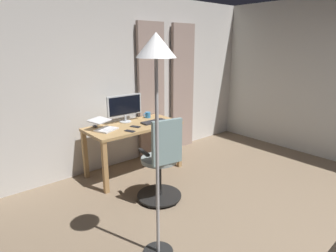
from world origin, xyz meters
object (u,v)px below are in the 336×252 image
object	(u,v)px
computer_mouse	(95,126)
floor_lamp	(156,75)
computer_keyboard	(154,122)
cell_phone_face_up	(130,131)
laptop	(104,126)
mug_coffee	(148,115)
office_chair	(162,164)
desk	(134,131)
computer_monitor	(125,106)
cell_phone_by_monitor	(135,127)

from	to	relation	value
computer_mouse	floor_lamp	world-z (taller)	floor_lamp
computer_keyboard	cell_phone_face_up	world-z (taller)	computer_keyboard
computer_mouse	computer_keyboard	bearing A→B (deg)	157.34
computer_keyboard	laptop	world-z (taller)	laptop
cell_phone_face_up	computer_keyboard	bearing A→B (deg)	176.13
computer_keyboard	floor_lamp	xyz separation A→B (m)	(1.15, 1.54, 0.89)
mug_coffee	computer_mouse	bearing A→B (deg)	-2.60
office_chair	cell_phone_face_up	bearing A→B (deg)	100.22
desk	mug_coffee	distance (m)	0.48
computer_monitor	cell_phone_by_monitor	size ratio (longest dim) A/B	4.03
office_chair	floor_lamp	size ratio (longest dim) A/B	0.55
computer_mouse	mug_coffee	size ratio (longest dim) A/B	0.77
cell_phone_by_monitor	mug_coffee	distance (m)	0.56
office_chair	floor_lamp	distance (m)	1.49
cell_phone_by_monitor	desk	bearing A→B (deg)	-132.47
computer_keyboard	cell_phone_face_up	xyz separation A→B (m)	(0.53, 0.16, -0.01)
computer_mouse	mug_coffee	xyz separation A→B (m)	(-0.90, 0.04, 0.03)
mug_coffee	cell_phone_by_monitor	bearing A→B (deg)	35.07
laptop	floor_lamp	world-z (taller)	floor_lamp
floor_lamp	computer_monitor	bearing A→B (deg)	-114.29
laptop	computer_mouse	distance (m)	0.21
computer_keyboard	mug_coffee	bearing A→B (deg)	-108.33
desk	computer_monitor	size ratio (longest dim) A/B	2.37
computer_monitor	mug_coffee	world-z (taller)	computer_monitor
computer_monitor	cell_phone_by_monitor	world-z (taller)	computer_monitor
office_chair	laptop	distance (m)	1.05
office_chair	mug_coffee	bearing A→B (deg)	71.11
desk	office_chair	size ratio (longest dim) A/B	1.28
laptop	mug_coffee	size ratio (longest dim) A/B	3.18
mug_coffee	floor_lamp	distance (m)	2.38
laptop	desk	bearing A→B (deg)	150.64
computer_keyboard	floor_lamp	bearing A→B (deg)	53.32
computer_monitor	computer_keyboard	size ratio (longest dim) A/B	1.45
mug_coffee	cell_phone_face_up	bearing A→B (deg)	35.46
computer_monitor	mug_coffee	bearing A→B (deg)	178.01
computer_keyboard	laptop	bearing A→B (deg)	-9.97
computer_monitor	laptop	size ratio (longest dim) A/B	1.40
mug_coffee	computer_keyboard	bearing A→B (deg)	71.67
desk	laptop	size ratio (longest dim) A/B	3.33
laptop	mug_coffee	bearing A→B (deg)	167.05
computer_keyboard	floor_lamp	size ratio (longest dim) A/B	0.20
desk	cell_phone_face_up	world-z (taller)	cell_phone_face_up
computer_mouse	cell_phone_face_up	world-z (taller)	computer_mouse
computer_keyboard	computer_mouse	xyz separation A→B (m)	(0.80, -0.33, 0.01)
computer_keyboard	cell_phone_face_up	bearing A→B (deg)	16.25
computer_mouse	laptop	bearing A→B (deg)	99.75
computer_keyboard	cell_phone_by_monitor	xyz separation A→B (m)	(0.36, 0.02, -0.01)
mug_coffee	office_chair	bearing A→B (deg)	60.88
computer_keyboard	cell_phone_face_up	distance (m)	0.56
laptop	cell_phone_face_up	distance (m)	0.38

